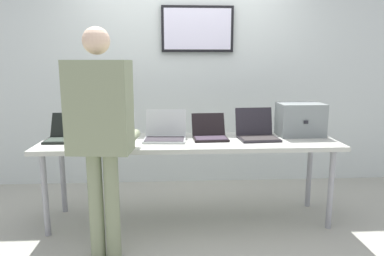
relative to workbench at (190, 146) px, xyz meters
name	(u,v)px	position (x,y,z in m)	size (l,w,h in m)	color
ground	(190,221)	(0.00, 0.00, -0.74)	(8.00, 8.00, 0.04)	#A2A294
back_wall	(185,71)	(0.00, 1.13, 0.66)	(8.00, 0.11, 2.73)	silver
workbench	(190,146)	(0.00, 0.00, 0.00)	(2.69, 0.70, 0.77)	#B0B2A7
equipment_box	(300,120)	(1.08, 0.15, 0.21)	(0.43, 0.29, 0.31)	gray
laptop_station_0	(69,134)	(-1.11, 0.07, 0.11)	(0.38, 0.36, 0.23)	black
laptop_station_1	(117,133)	(-0.67, 0.07, 0.11)	(0.36, 0.39, 0.25)	#AFB4B5
laptop_station_2	(165,133)	(-0.22, 0.04, 0.12)	(0.40, 0.34, 0.27)	#B2B7B7
laptop_station_3	(210,133)	(0.19, 0.06, 0.11)	(0.33, 0.34, 0.22)	black
laptop_station_4	(257,132)	(0.63, 0.04, 0.12)	(0.38, 0.35, 0.28)	#252228
person	(101,124)	(-0.67, -0.62, 0.32)	(0.48, 0.62, 1.72)	gray
coffee_mug	(98,143)	(-0.78, -0.25, 0.10)	(0.08, 0.08, 0.08)	#304795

